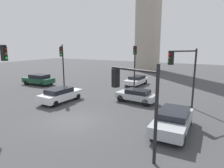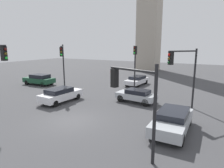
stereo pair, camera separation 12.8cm
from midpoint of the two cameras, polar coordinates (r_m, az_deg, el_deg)
ground_plane at (r=15.09m, az=-11.16°, el=-10.45°), size 103.98×103.98×0.00m
traffic_light_0 at (r=9.74m, az=6.24°, el=-2.18°), size 2.87×1.12×4.74m
traffic_light_1 at (r=17.27m, az=20.20°, el=4.64°), size 1.90×2.56×5.24m
traffic_light_3 at (r=23.45m, az=-14.05°, el=7.22°), size 2.38×2.83×5.59m
traffic_light_4 at (r=23.37m, az=6.85°, el=6.89°), size 0.37×0.48×5.44m
car_0 at (r=27.63m, az=7.38°, el=1.09°), size 2.06×4.47×1.26m
car_1 at (r=19.93m, az=-14.51°, el=-2.98°), size 2.07×4.51×1.40m
car_2 at (r=19.26m, az=7.28°, el=-3.30°), size 4.04×1.92×1.31m
car_3 at (r=29.51m, az=-20.28°, el=1.31°), size 4.56×2.14×1.48m
car_4 at (r=13.46m, az=17.42°, el=-10.02°), size 2.02×4.75×1.40m
skyline_tower at (r=45.03m, az=11.00°, el=20.33°), size 4.35×4.35×25.51m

